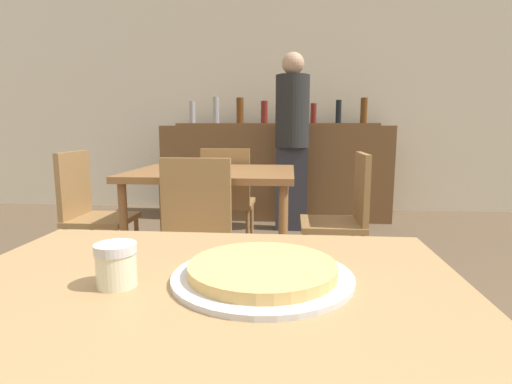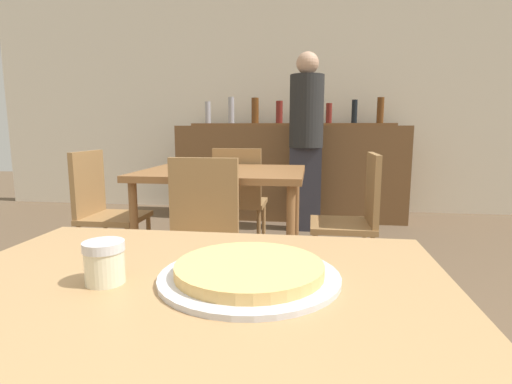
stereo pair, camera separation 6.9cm
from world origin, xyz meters
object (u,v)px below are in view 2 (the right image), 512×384
Objects in this scene: chair_far_side_left at (103,206)px; chair_far_side_right at (355,214)px; chair_far_side_front at (199,232)px; chair_far_side_back at (239,195)px; person_standing at (306,135)px; cheese_shaker at (104,262)px; pizza_tray at (249,272)px.

chair_far_side_left is 1.00× the size of chair_far_side_right.
chair_far_side_left and chair_far_side_right have the same top height.
chair_far_side_front is 1.00× the size of chair_far_side_right.
chair_far_side_back and chair_far_side_left have the same top height.
person_standing is at bearing -167.49° from chair_far_side_right.
person_standing is at bearing 83.95° from cheese_shaker.
chair_far_side_left is at bearing -131.55° from person_standing.
chair_far_side_back is at bearing -118.17° from person_standing.
person_standing is (0.36, 3.36, 0.20)m from cheese_shaker.
pizza_tray is (1.31, -1.76, 0.24)m from chair_far_side_left.
chair_far_side_back is at bearing -124.43° from chair_far_side_right.
chair_far_side_right reaches higher than cheese_shaker.
person_standing is at bearing -118.17° from chair_far_side_back.
cheese_shaker is (0.16, -1.23, 0.27)m from chair_far_side_front.
chair_far_side_right is at bearing 34.43° from chair_far_side_front.
person_standing is at bearing 76.47° from chair_far_side_front.
chair_far_side_front is 10.14× the size of cheese_shaker.
chair_far_side_left reaches higher than cheese_shaker.
pizza_tray is 0.21× the size of person_standing.
pizza_tray is at bearing -91.13° from person_standing.
chair_far_side_back is (0.00, 1.17, 0.00)m from chair_far_side_front.
chair_far_side_back is at bearing 100.84° from pizza_tray.
chair_far_side_front is 2.24m from person_standing.
chair_far_side_left is at bearing 126.64° from pizza_tray.
chair_far_side_left is 1.71m from chair_far_side_right.
chair_far_side_left is 2.34× the size of pizza_tray.
chair_far_side_back is at bearing 90.00° from chair_far_side_front.
person_standing is at bearing -41.55° from chair_far_side_left.
chair_far_side_back is 0.50× the size of person_standing.
pizza_tray is 0.30m from cheese_shaker.
person_standing reaches higher than chair_far_side_front.
person_standing is (0.51, 0.96, 0.46)m from chair_far_side_back.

